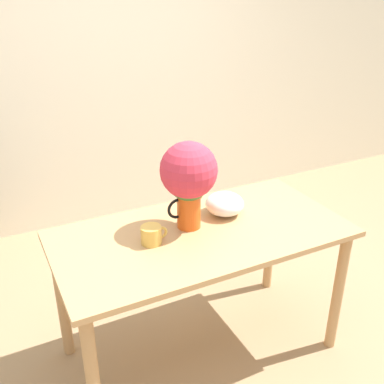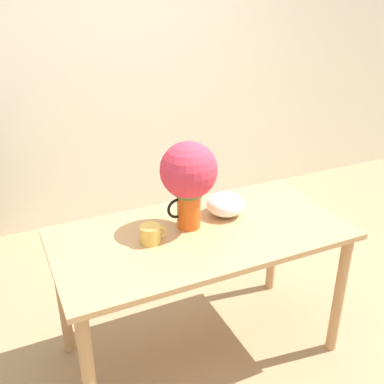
# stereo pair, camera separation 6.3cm
# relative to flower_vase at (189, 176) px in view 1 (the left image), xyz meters

# --- Properties ---
(ground_plane) EXTENTS (12.00, 12.00, 0.00)m
(ground_plane) POSITION_rel_flower_vase_xyz_m (0.17, -0.09, -1.07)
(ground_plane) COLOR #9E7F5B
(wall_back) EXTENTS (8.00, 0.05, 2.60)m
(wall_back) POSITION_rel_flower_vase_xyz_m (0.17, 1.79, 0.23)
(wall_back) COLOR #EDE5CC
(wall_back) RESTS_ON ground_plane
(table) EXTENTS (1.51, 0.76, 0.79)m
(table) POSITION_rel_flower_vase_xyz_m (0.04, -0.08, -0.39)
(table) COLOR tan
(table) RESTS_ON ground_plane
(flower_vase) EXTENTS (0.29, 0.29, 0.46)m
(flower_vase) POSITION_rel_flower_vase_xyz_m (0.00, 0.00, 0.00)
(flower_vase) COLOR #E05619
(flower_vase) RESTS_ON table
(coffee_mug) EXTENTS (0.14, 0.10, 0.09)m
(coffee_mug) POSITION_rel_flower_vase_xyz_m (-0.23, -0.07, -0.24)
(coffee_mug) COLOR gold
(coffee_mug) RESTS_ON table
(white_bowl) EXTENTS (0.21, 0.21, 0.12)m
(white_bowl) POSITION_rel_flower_vase_xyz_m (0.24, 0.04, -0.22)
(white_bowl) COLOR white
(white_bowl) RESTS_ON table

